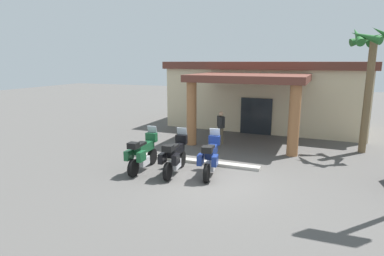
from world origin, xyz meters
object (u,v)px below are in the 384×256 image
Objects in this scene: motel_building at (266,93)px; pedestrian at (221,125)px; motorcycle_green at (143,153)px; palm_tree_near_portico at (372,57)px; motorcycle_blue at (211,157)px; motorcycle_black at (175,156)px.

motel_building is 6.04m from pedestrian.
pedestrian is at bearing -101.19° from motel_building.
pedestrian is at bearing -20.28° from motorcycle_green.
palm_tree_near_portico is at bearing 125.37° from pedestrian.
motorcycle_blue is at bearing 39.49° from pedestrian.
motel_building is at bearing -165.55° from pedestrian.
pedestrian is 7.47m from palm_tree_near_portico.
motorcycle_black is at bearing 23.65° from pedestrian.
motorcycle_green and motorcycle_blue have the same top height.
motorcycle_green is 1.31m from motorcycle_black.
palm_tree_near_portico is at bearing -40.92° from motel_building.
motel_building reaches higher than motorcycle_green.
motorcycle_blue is 8.67m from palm_tree_near_portico.
motorcycle_black is 1.00× the size of motorcycle_blue.
palm_tree_near_portico is (5.22, -4.91, 2.23)m from motel_building.
motorcycle_green is at bearing 92.52° from motorcycle_blue.
motorcycle_blue is at bearing -90.18° from motel_building.
palm_tree_near_portico is at bearing -54.62° from motorcycle_black.
palm_tree_near_portico reaches higher than motorcycle_blue.
motorcycle_black is 4.94m from pedestrian.
palm_tree_near_portico reaches higher than motel_building.
palm_tree_near_portico is at bearing -53.57° from motorcycle_blue.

